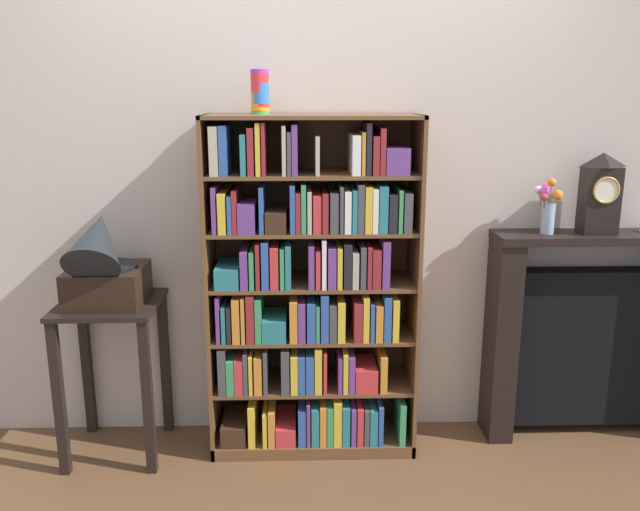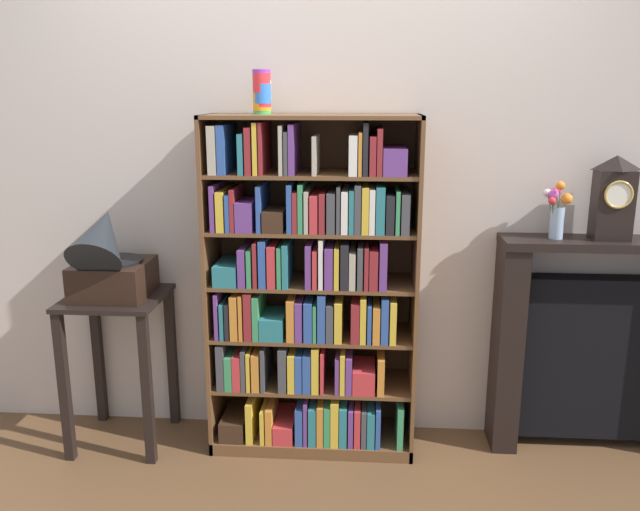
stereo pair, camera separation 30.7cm
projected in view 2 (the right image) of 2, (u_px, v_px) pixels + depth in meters
name	position (u px, v px, depth m)	size (l,w,h in m)	color
ground_plane	(312.00, 451.00, 3.24)	(8.01, 6.40, 0.02)	brown
wall_back	(361.00, 181.00, 3.20)	(5.01, 0.08, 2.60)	beige
bookshelf	(311.00, 298.00, 3.12)	(0.99, 0.36, 1.63)	brown
cup_stack	(262.00, 92.00, 2.97)	(0.08, 0.09, 0.20)	green
side_table_left	(118.00, 339.00, 3.20)	(0.46, 0.46, 0.77)	black
gramophone	(108.00, 258.00, 3.05)	(0.34, 0.46, 0.51)	black
fireplace_mantel	(600.00, 347.00, 3.16)	(1.02, 0.25, 1.06)	black
mantel_clock	(613.00, 198.00, 2.97)	(0.17, 0.13, 0.39)	black
flower_vase	(557.00, 210.00, 3.00)	(0.12, 0.11, 0.27)	#99B2D1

